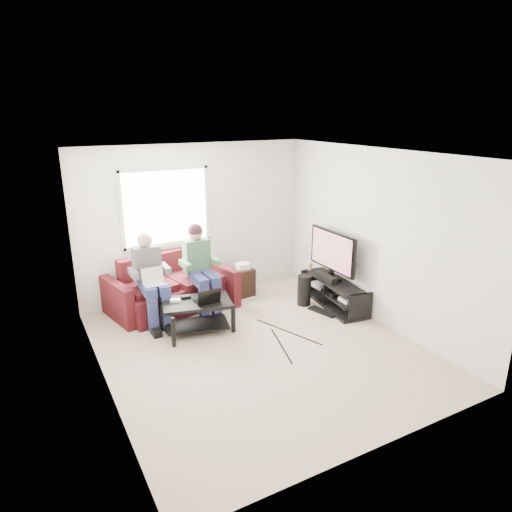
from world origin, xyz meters
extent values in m
plane|color=#BDA893|center=(0.00, 0.00, 0.00)|extent=(4.50, 4.50, 0.00)
plane|color=white|center=(0.00, 0.00, 2.60)|extent=(4.50, 4.50, 0.00)
plane|color=silver|center=(0.00, 2.25, 1.30)|extent=(4.50, 0.00, 4.50)
plane|color=silver|center=(0.00, -2.25, 1.30)|extent=(4.50, 0.00, 4.50)
plane|color=silver|center=(-2.00, 0.00, 1.30)|extent=(0.00, 4.50, 4.50)
plane|color=silver|center=(2.00, 0.00, 1.30)|extent=(0.00, 4.50, 4.50)
cube|color=white|center=(-0.50, 2.24, 1.60)|extent=(1.40, 0.01, 1.20)
cube|color=silver|center=(-0.50, 2.23, 1.60)|extent=(1.48, 0.04, 1.28)
cube|color=#481219|center=(-0.63, 1.77, 0.22)|extent=(1.72, 1.15, 0.44)
cube|color=#481219|center=(-0.63, 2.14, 0.66)|extent=(1.58, 0.52, 0.45)
cube|color=#481219|center=(-1.49, 1.77, 0.31)|extent=(0.34, 0.95, 0.63)
cube|color=#481219|center=(0.24, 1.77, 0.31)|extent=(0.34, 0.95, 0.63)
cube|color=#481219|center=(-1.01, 1.75, 0.49)|extent=(0.86, 0.85, 0.10)
cube|color=#481219|center=(-0.24, 1.75, 0.49)|extent=(0.86, 0.85, 0.10)
cube|color=navy|center=(-1.13, 1.32, 0.61)|extent=(0.16, 0.45, 0.14)
cube|color=navy|center=(-0.93, 1.32, 0.61)|extent=(0.16, 0.45, 0.14)
cube|color=navy|center=(-1.13, 1.13, 0.27)|extent=(0.13, 0.13, 0.54)
cube|color=navy|center=(-0.93, 1.13, 0.27)|extent=(0.13, 0.13, 0.54)
cube|color=#57585C|center=(-1.03, 1.64, 0.89)|extent=(0.40, 0.22, 0.55)
sphere|color=tan|center=(-1.03, 1.66, 1.26)|extent=(0.22, 0.22, 0.22)
cube|color=navy|center=(-0.33, 1.32, 0.61)|extent=(0.16, 0.45, 0.14)
cube|color=navy|center=(-0.13, 1.32, 0.61)|extent=(0.16, 0.45, 0.14)
cube|color=navy|center=(-0.33, 1.13, 0.27)|extent=(0.13, 0.13, 0.54)
cube|color=navy|center=(-0.13, 1.13, 0.27)|extent=(0.13, 0.13, 0.54)
cube|color=#505353|center=(-0.23, 1.64, 0.89)|extent=(0.40, 0.22, 0.55)
sphere|color=tan|center=(-0.23, 1.66, 1.26)|extent=(0.22, 0.22, 0.22)
sphere|color=#30181D|center=(-0.23, 1.66, 1.30)|extent=(0.23, 0.23, 0.23)
cube|color=black|center=(-0.55, 0.85, 0.46)|extent=(1.08, 0.81, 0.05)
cube|color=black|center=(-0.55, 0.85, 0.11)|extent=(0.98, 0.71, 0.02)
cube|color=black|center=(-1.01, 0.58, 0.22)|extent=(0.05, 0.05, 0.43)
cube|color=black|center=(-0.10, 0.58, 0.22)|extent=(0.05, 0.05, 0.43)
cube|color=black|center=(-1.01, 1.11, 0.22)|extent=(0.05, 0.05, 0.43)
cube|color=black|center=(-0.10, 1.11, 0.22)|extent=(0.05, 0.05, 0.43)
cube|color=silver|center=(-0.83, 0.97, 0.50)|extent=(0.16, 0.13, 0.04)
cube|color=black|center=(-0.65, 1.03, 0.50)|extent=(0.15, 0.11, 0.04)
cube|color=gray|center=(-0.25, 1.00, 0.50)|extent=(0.15, 0.11, 0.04)
cube|color=black|center=(1.77, 0.64, 0.43)|extent=(0.58, 1.38, 0.04)
cube|color=black|center=(1.77, 0.64, 0.22)|extent=(0.54, 1.32, 0.03)
cube|color=black|center=(1.77, 0.64, 0.03)|extent=(0.58, 1.38, 0.06)
cube|color=black|center=(1.77, -0.01, 0.22)|extent=(0.40, 0.10, 0.45)
cube|color=black|center=(1.77, 1.29, 0.22)|extent=(0.40, 0.10, 0.45)
cube|color=black|center=(1.77, 0.74, 0.47)|extent=(0.12, 0.40, 0.04)
cube|color=black|center=(1.77, 0.74, 0.55)|extent=(0.06, 0.06, 0.12)
cube|color=black|center=(1.77, 0.74, 0.93)|extent=(0.05, 1.10, 0.65)
cube|color=#DF347C|center=(1.74, 0.74, 0.93)|extent=(0.01, 1.01, 0.58)
cube|color=black|center=(1.65, 0.74, 0.50)|extent=(0.12, 0.50, 0.10)
cylinder|color=#AA7649|center=(1.72, 1.27, 0.51)|extent=(0.08, 0.08, 0.12)
cube|color=silver|center=(1.77, 0.24, 0.27)|extent=(0.30, 0.22, 0.06)
cube|color=gray|center=(1.77, 0.94, 0.28)|extent=(0.34, 0.26, 0.08)
cube|color=black|center=(1.77, 0.59, 0.27)|extent=(0.38, 0.30, 0.07)
cylinder|color=black|center=(1.37, 0.92, 0.26)|extent=(0.23, 0.23, 0.51)
cube|color=black|center=(1.46, 0.51, 0.01)|extent=(0.30, 0.53, 0.03)
cube|color=black|center=(0.66, 1.78, 0.24)|extent=(0.32, 0.32, 0.48)
cube|color=silver|center=(0.66, 1.78, 0.53)|extent=(0.22, 0.18, 0.10)
camera|label=1|loc=(-2.68, -4.88, 3.10)|focal=32.00mm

